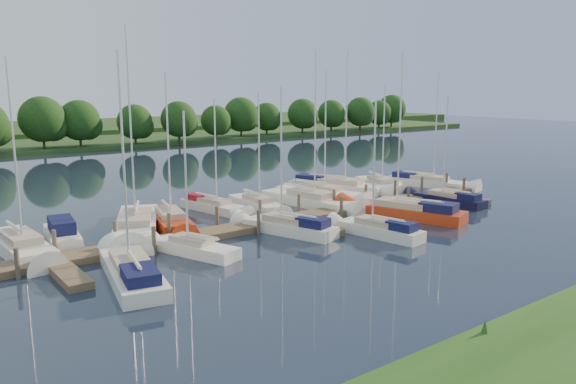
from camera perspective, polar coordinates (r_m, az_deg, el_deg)
ground at (r=33.78m, az=8.55°, el=-5.65°), size 260.00×260.00×0.00m
dock at (r=39.00m, az=0.90°, el=-3.00°), size 40.00×6.00×0.40m
mooring_pilings at (r=39.78m, az=-0.09°, el=-2.13°), size 38.24×2.84×2.00m
far_shore at (r=100.77m, az=-23.49°, el=4.64°), size 180.00×30.00×0.60m
distant_hill at (r=125.11m, az=-26.24°, el=5.62°), size 220.00×40.00×1.40m
treeline at (r=88.26m, az=-21.25°, el=6.56°), size 145.41×9.12×8.15m
sailboat_n_0 at (r=35.59m, az=-25.41°, el=-5.28°), size 2.59×8.97×11.46m
motorboat at (r=37.19m, az=-21.91°, el=-4.21°), size 2.44×6.08×1.81m
sailboat_n_2 at (r=38.16m, az=-15.17°, el=-3.57°), size 6.29×10.59×13.64m
sailboat_n_3 at (r=39.35m, az=-11.85°, el=-3.00°), size 3.62×8.51×10.76m
sailboat_n_4 at (r=43.40m, az=-7.58°, el=-1.52°), size 2.83×6.98×8.89m
sailboat_n_5 at (r=43.76m, az=-3.07°, el=-1.40°), size 2.24×7.33×9.39m
sailboat_n_6 at (r=44.92m, az=2.46°, el=-1.06°), size 3.43×10.09×12.69m
sailboat_n_7 at (r=47.88m, az=3.46°, el=-0.34°), size 4.03×8.81×11.23m
sailboat_n_8 at (r=51.37m, az=5.34°, el=0.45°), size 6.06×10.08×13.03m
sailboat_n_9 at (r=52.71m, az=9.39°, el=0.56°), size 3.97×7.84×10.15m
sailboat_n_10 at (r=55.22m, az=14.14°, el=0.88°), size 4.17×8.91×11.20m
sailboat_s_0 at (r=29.31m, az=-15.66°, el=-7.84°), size 3.68×9.22×11.56m
sailboat_s_1 at (r=32.71m, az=-9.80°, el=-5.74°), size 3.33×6.51×8.49m
sailboat_s_2 at (r=36.61m, az=-0.11°, el=-3.69°), size 3.76×7.60×9.88m
sailboat_s_3 at (r=36.43m, az=9.07°, el=-3.91°), size 2.54×6.92×8.94m
sailboat_s_4 at (r=41.93m, az=11.61°, el=-2.05°), size 4.88×9.67×12.34m
sailboat_s_5 at (r=47.46m, az=15.85°, el=-0.78°), size 2.15×7.08×9.06m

